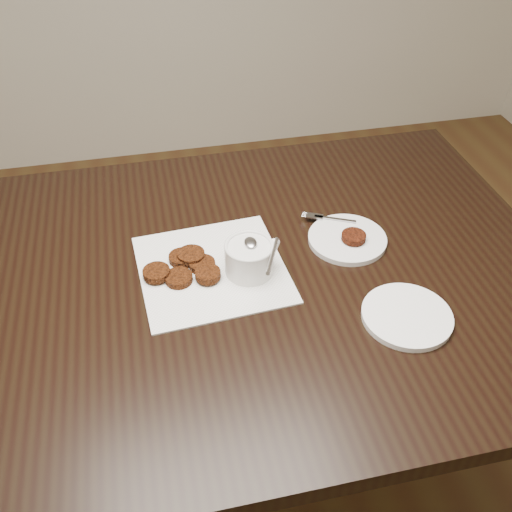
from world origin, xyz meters
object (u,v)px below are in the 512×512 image
(napkin, at_px, (212,269))
(sauce_ramekin, at_px, (249,245))
(plate_empty, at_px, (407,316))
(table, at_px, (211,387))
(plate_with_patty, at_px, (347,237))

(napkin, distance_m, sauce_ramekin, 0.11)
(plate_empty, bearing_deg, table, 151.47)
(table, distance_m, plate_empty, 0.57)
(plate_with_patty, bearing_deg, sauce_ramekin, -167.08)
(table, xyz_separation_m, plate_with_patty, (0.34, 0.05, 0.39))
(plate_with_patty, bearing_deg, table, -171.68)
(table, bearing_deg, sauce_ramekin, -2.77)
(napkin, bearing_deg, sauce_ramekin, -17.92)
(napkin, relative_size, plate_with_patty, 1.72)
(sauce_ramekin, relative_size, plate_empty, 0.80)
(table, xyz_separation_m, napkin, (0.02, 0.02, 0.38))
(table, bearing_deg, plate_empty, -28.53)
(sauce_ramekin, xyz_separation_m, plate_empty, (0.27, -0.20, -0.07))
(sauce_ramekin, bearing_deg, plate_empty, -36.09)
(sauce_ramekin, height_order, plate_with_patty, sauce_ramekin)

